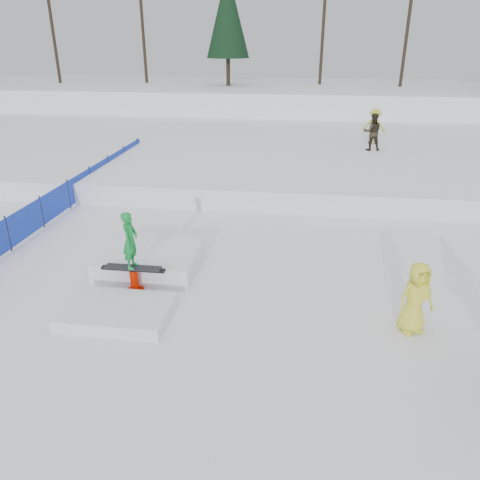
# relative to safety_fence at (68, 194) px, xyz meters

# --- Properties ---
(ground) EXTENTS (120.00, 120.00, 0.00)m
(ground) POSITION_rel_safety_fence_xyz_m (6.50, -6.60, -0.55)
(ground) COLOR white
(snow_berm) EXTENTS (60.00, 14.00, 2.40)m
(snow_berm) POSITION_rel_safety_fence_xyz_m (6.50, 23.40, 0.65)
(snow_berm) COLOR white
(snow_berm) RESTS_ON ground
(snow_midrise) EXTENTS (50.00, 18.00, 0.80)m
(snow_midrise) POSITION_rel_safety_fence_xyz_m (6.50, 9.40, -0.15)
(snow_midrise) COLOR white
(snow_midrise) RESTS_ON ground
(safety_fence) EXTENTS (0.05, 16.00, 1.10)m
(safety_fence) POSITION_rel_safety_fence_xyz_m (0.00, 0.00, 0.00)
(safety_fence) COLOR #1A36B8
(safety_fence) RESTS_ON ground
(treeline) EXTENTS (40.24, 4.22, 10.50)m
(treeline) POSITION_rel_safety_fence_xyz_m (12.68, 21.68, 6.90)
(treeline) COLOR black
(treeline) RESTS_ON snow_berm
(walker_olive) EXTENTS (0.88, 0.69, 1.75)m
(walker_olive) POSITION_rel_safety_fence_xyz_m (11.73, 7.81, 1.13)
(walker_olive) COLOR black
(walker_olive) RESTS_ON snow_midrise
(walker_ygreen) EXTENTS (1.28, 1.00, 1.75)m
(walker_ygreen) POSITION_rel_safety_fence_xyz_m (12.01, 9.39, 1.12)
(walker_ygreen) COLOR gold
(walker_ygreen) RESTS_ON snow_midrise
(spectator_yellow) EXTENTS (0.93, 0.78, 1.62)m
(spectator_yellow) POSITION_rel_safety_fence_xyz_m (11.00, -6.48, 0.26)
(spectator_yellow) COLOR yellow
(spectator_yellow) RESTS_ON ground
(jib_rail_feature) EXTENTS (2.60, 4.40, 2.11)m
(jib_rail_feature) POSITION_rel_safety_fence_xyz_m (4.49, -5.08, -0.25)
(jib_rail_feature) COLOR white
(jib_rail_feature) RESTS_ON ground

